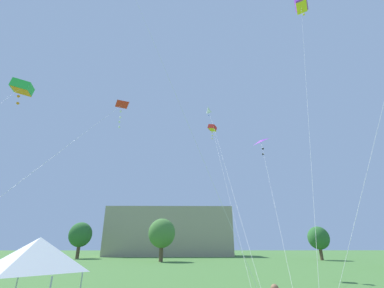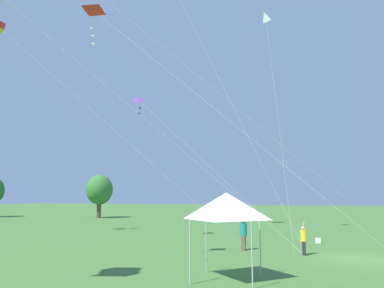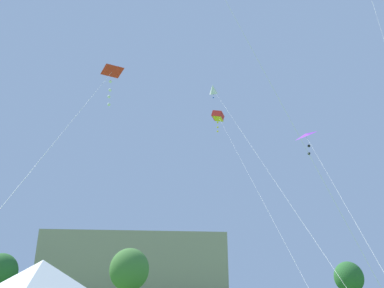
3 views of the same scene
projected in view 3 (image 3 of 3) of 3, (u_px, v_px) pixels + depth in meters
distant_building at (134, 268)px, 64.09m from camera, size 30.73×9.66×11.44m
tree_far_left at (129, 270)px, 45.71m from camera, size 4.82×4.34×7.28m
tree_far_centre at (349, 278)px, 51.77m from camera, size 4.03×3.63×6.08m
tree_far_right at (0, 272)px, 52.31m from camera, size 4.79×4.31×7.23m
festival_tent at (40, 286)px, 8.13m from camera, size 2.58×2.58×3.39m
kite_red_delta_1 at (112, 73)px, 17.62m from camera, size 1.21×14.52×12.60m
kite_purple_delta_2 at (306, 136)px, 20.42m from camera, size 3.47×12.18×10.96m
kite_red_box_3 at (218, 116)px, 33.32m from camera, size 1.31×21.22×17.48m
kite_white_diamond_4 at (213, 89)px, 33.69m from camera, size 1.12×23.72×20.13m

